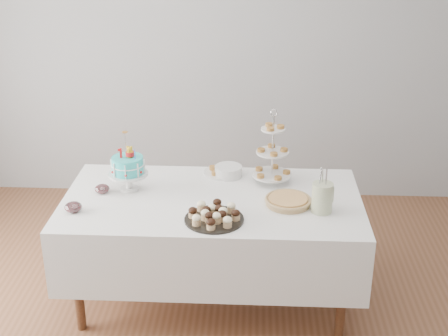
{
  "coord_description": "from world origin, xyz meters",
  "views": [
    {
      "loc": [
        0.26,
        -3.29,
        2.55
      ],
      "look_at": [
        0.08,
        0.3,
        0.98
      ],
      "focal_mm": 50.0,
      "sensor_mm": 36.0,
      "label": 1
    }
  ],
  "objects_px": {
    "jam_bowl_a": "(73,207)",
    "utensil_pitcher": "(322,196)",
    "jam_bowl_b": "(102,189)",
    "table": "(212,229)",
    "pie": "(288,201)",
    "pastry_plate": "(223,171)",
    "cupcake_tray": "(214,214)",
    "tiered_stand": "(273,153)",
    "plate_stack": "(228,171)",
    "birthday_cake": "(128,175)"
  },
  "relations": [
    {
      "from": "tiered_stand",
      "to": "plate_stack",
      "type": "xyz_separation_m",
      "value": [
        -0.3,
        0.09,
        -0.18
      ]
    },
    {
      "from": "cupcake_tray",
      "to": "jam_bowl_b",
      "type": "relative_size",
      "value": 3.71
    },
    {
      "from": "jam_bowl_a",
      "to": "pastry_plate",
      "type": "bearing_deg",
      "value": 35.2
    },
    {
      "from": "birthday_cake",
      "to": "jam_bowl_b",
      "type": "relative_size",
      "value": 4.12
    },
    {
      "from": "pastry_plate",
      "to": "utensil_pitcher",
      "type": "height_order",
      "value": "utensil_pitcher"
    },
    {
      "from": "table",
      "to": "tiered_stand",
      "type": "relative_size",
      "value": 3.69
    },
    {
      "from": "utensil_pitcher",
      "to": "plate_stack",
      "type": "bearing_deg",
      "value": 128.83
    },
    {
      "from": "tiered_stand",
      "to": "jam_bowl_a",
      "type": "xyz_separation_m",
      "value": [
        -1.23,
        -0.49,
        -0.19
      ]
    },
    {
      "from": "pie",
      "to": "jam_bowl_b",
      "type": "bearing_deg",
      "value": 174.78
    },
    {
      "from": "jam_bowl_b",
      "to": "jam_bowl_a",
      "type": "bearing_deg",
      "value": -112.85
    },
    {
      "from": "cupcake_tray",
      "to": "pastry_plate",
      "type": "bearing_deg",
      "value": 88.81
    },
    {
      "from": "jam_bowl_a",
      "to": "utensil_pitcher",
      "type": "xyz_separation_m",
      "value": [
        1.53,
        0.08,
        0.07
      ]
    },
    {
      "from": "table",
      "to": "jam_bowl_a",
      "type": "bearing_deg",
      "value": -164.92
    },
    {
      "from": "table",
      "to": "plate_stack",
      "type": "xyz_separation_m",
      "value": [
        0.09,
        0.35,
        0.26
      ]
    },
    {
      "from": "table",
      "to": "plate_stack",
      "type": "distance_m",
      "value": 0.45
    },
    {
      "from": "tiered_stand",
      "to": "pastry_plate",
      "type": "relative_size",
      "value": 1.94
    },
    {
      "from": "jam_bowl_a",
      "to": "utensil_pitcher",
      "type": "distance_m",
      "value": 1.53
    },
    {
      "from": "pastry_plate",
      "to": "jam_bowl_a",
      "type": "relative_size",
      "value": 2.52
    },
    {
      "from": "pie",
      "to": "jam_bowl_a",
      "type": "distance_m",
      "value": 1.33
    },
    {
      "from": "cupcake_tray",
      "to": "tiered_stand",
      "type": "xyz_separation_m",
      "value": [
        0.35,
        0.56,
        0.18
      ]
    },
    {
      "from": "table",
      "to": "jam_bowl_b",
      "type": "height_order",
      "value": "jam_bowl_b"
    },
    {
      "from": "cupcake_tray",
      "to": "jam_bowl_b",
      "type": "distance_m",
      "value": 0.83
    },
    {
      "from": "pie",
      "to": "cupcake_tray",
      "type": "bearing_deg",
      "value": -152.69
    },
    {
      "from": "plate_stack",
      "to": "utensil_pitcher",
      "type": "bearing_deg",
      "value": -40.11
    },
    {
      "from": "table",
      "to": "cupcake_tray",
      "type": "relative_size",
      "value": 5.34
    },
    {
      "from": "cupcake_tray",
      "to": "pastry_plate",
      "type": "relative_size",
      "value": 1.34
    },
    {
      "from": "table",
      "to": "jam_bowl_a",
      "type": "xyz_separation_m",
      "value": [
        -0.84,
        -0.23,
        0.26
      ]
    },
    {
      "from": "table",
      "to": "tiered_stand",
      "type": "height_order",
      "value": "tiered_stand"
    },
    {
      "from": "pastry_plate",
      "to": "table",
      "type": "bearing_deg",
      "value": -96.79
    },
    {
      "from": "pastry_plate",
      "to": "jam_bowl_b",
      "type": "height_order",
      "value": "jam_bowl_b"
    },
    {
      "from": "table",
      "to": "pie",
      "type": "xyz_separation_m",
      "value": [
        0.48,
        -0.06,
        0.25
      ]
    },
    {
      "from": "plate_stack",
      "to": "utensil_pitcher",
      "type": "relative_size",
      "value": 0.65
    },
    {
      "from": "jam_bowl_b",
      "to": "utensil_pitcher",
      "type": "height_order",
      "value": "utensil_pitcher"
    },
    {
      "from": "pastry_plate",
      "to": "jam_bowl_b",
      "type": "xyz_separation_m",
      "value": [
        -0.77,
        -0.35,
        0.01
      ]
    },
    {
      "from": "tiered_stand",
      "to": "jam_bowl_a",
      "type": "height_order",
      "value": "tiered_stand"
    },
    {
      "from": "jam_bowl_a",
      "to": "jam_bowl_b",
      "type": "distance_m",
      "value": 0.3
    },
    {
      "from": "pastry_plate",
      "to": "jam_bowl_a",
      "type": "height_order",
      "value": "jam_bowl_a"
    },
    {
      "from": "birthday_cake",
      "to": "cupcake_tray",
      "type": "relative_size",
      "value": 1.11
    },
    {
      "from": "utensil_pitcher",
      "to": "tiered_stand",
      "type": "bearing_deg",
      "value": 114.54
    },
    {
      "from": "jam_bowl_a",
      "to": "cupcake_tray",
      "type": "bearing_deg",
      "value": -4.54
    },
    {
      "from": "table",
      "to": "jam_bowl_b",
      "type": "relative_size",
      "value": 19.82
    },
    {
      "from": "table",
      "to": "jam_bowl_b",
      "type": "bearing_deg",
      "value": 176.22
    },
    {
      "from": "cupcake_tray",
      "to": "plate_stack",
      "type": "height_order",
      "value": "cupcake_tray"
    },
    {
      "from": "pie",
      "to": "utensil_pitcher",
      "type": "bearing_deg",
      "value": -23.08
    },
    {
      "from": "jam_bowl_b",
      "to": "tiered_stand",
      "type": "bearing_deg",
      "value": 11.21
    },
    {
      "from": "cupcake_tray",
      "to": "utensil_pitcher",
      "type": "relative_size",
      "value": 1.24
    },
    {
      "from": "pie",
      "to": "jam_bowl_a",
      "type": "bearing_deg",
      "value": -172.95
    },
    {
      "from": "cupcake_tray",
      "to": "utensil_pitcher",
      "type": "bearing_deg",
      "value": 12.75
    },
    {
      "from": "plate_stack",
      "to": "cupcake_tray",
      "type": "bearing_deg",
      "value": -94.92
    },
    {
      "from": "pastry_plate",
      "to": "jam_bowl_b",
      "type": "bearing_deg",
      "value": -155.49
    }
  ]
}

